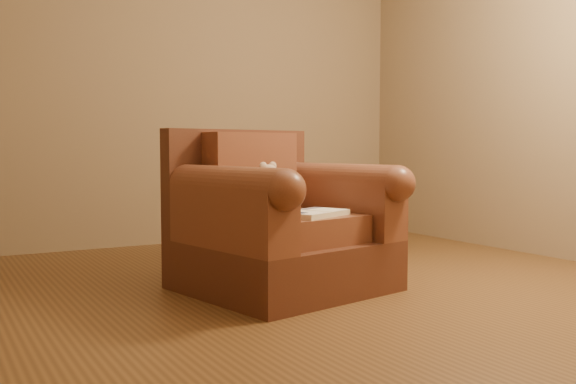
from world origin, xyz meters
TOP-DOWN VIEW (x-y plane):
  - floor at (0.00, 0.00)m, footprint 4.00×4.00m
  - armchair at (-0.22, 0.06)m, footprint 1.17×1.13m
  - teddy_bear at (-0.21, 0.14)m, footprint 0.21×0.24m
  - guidebook at (-0.15, -0.21)m, footprint 0.44×0.36m
  - side_table at (1.00, 0.77)m, footprint 0.38×0.38m

SIDE VIEW (x-z plane):
  - floor at x=0.00m, z-range 0.00..0.00m
  - side_table at x=1.00m, z-range 0.02..0.56m
  - armchair at x=-0.22m, z-range -0.10..0.80m
  - guidebook at x=-0.15m, z-range 0.43..0.46m
  - teddy_bear at x=-0.21m, z-range 0.40..0.69m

